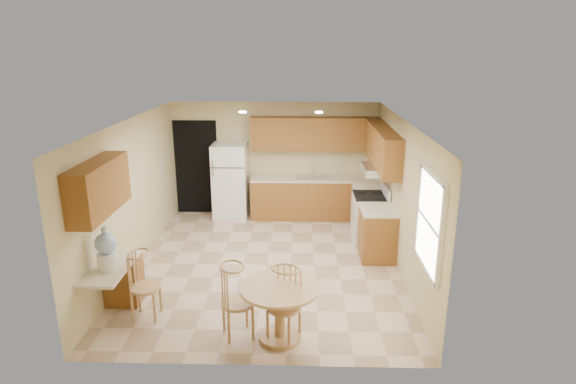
{
  "coord_description": "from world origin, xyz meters",
  "views": [
    {
      "loc": [
        0.58,
        -7.61,
        3.64
      ],
      "look_at": [
        0.36,
        0.3,
        1.23
      ],
      "focal_mm": 30.0,
      "sensor_mm": 36.0,
      "label": 1
    }
  ],
  "objects_px": {
    "stove": "(370,217)",
    "chair_table_b": "(283,302)",
    "chair_table_a": "(236,297)",
    "refrigerator": "(230,181)",
    "water_crock": "(106,250)",
    "dining_table": "(280,305)",
    "chair_desk": "(142,282)"
  },
  "relations": [
    {
      "from": "stove",
      "to": "water_crock",
      "type": "bearing_deg",
      "value": -142.85
    },
    {
      "from": "stove",
      "to": "chair_desk",
      "type": "xyz_separation_m",
      "value": [
        -3.47,
        -2.99,
        0.12
      ]
    },
    {
      "from": "dining_table",
      "to": "chair_table_a",
      "type": "relative_size",
      "value": 1.03
    },
    {
      "from": "chair_table_b",
      "to": "chair_desk",
      "type": "relative_size",
      "value": 1.01
    },
    {
      "from": "stove",
      "to": "dining_table",
      "type": "bearing_deg",
      "value": -115.29
    },
    {
      "from": "chair_desk",
      "to": "dining_table",
      "type": "bearing_deg",
      "value": 78.08
    },
    {
      "from": "dining_table",
      "to": "water_crock",
      "type": "height_order",
      "value": "water_crock"
    },
    {
      "from": "chair_table_b",
      "to": "chair_desk",
      "type": "distance_m",
      "value": 1.99
    },
    {
      "from": "refrigerator",
      "to": "stove",
      "type": "bearing_deg",
      "value": -22.99
    },
    {
      "from": "refrigerator",
      "to": "water_crock",
      "type": "bearing_deg",
      "value": -104.06
    },
    {
      "from": "chair_table_a",
      "to": "chair_table_b",
      "type": "bearing_deg",
      "value": 62.74
    },
    {
      "from": "chair_table_b",
      "to": "chair_table_a",
      "type": "bearing_deg",
      "value": 19.11
    },
    {
      "from": "chair_desk",
      "to": "water_crock",
      "type": "height_order",
      "value": "water_crock"
    },
    {
      "from": "chair_table_b",
      "to": "water_crock",
      "type": "distance_m",
      "value": 2.47
    },
    {
      "from": "stove",
      "to": "water_crock",
      "type": "relative_size",
      "value": 1.84
    },
    {
      "from": "chair_table_b",
      "to": "water_crock",
      "type": "relative_size",
      "value": 1.64
    },
    {
      "from": "water_crock",
      "to": "dining_table",
      "type": "bearing_deg",
      "value": -9.9
    },
    {
      "from": "dining_table",
      "to": "chair_desk",
      "type": "relative_size",
      "value": 1.06
    },
    {
      "from": "chair_table_a",
      "to": "chair_table_b",
      "type": "height_order",
      "value": "chair_table_a"
    },
    {
      "from": "dining_table",
      "to": "water_crock",
      "type": "xyz_separation_m",
      "value": [
        -2.33,
        0.41,
        0.54
      ]
    },
    {
      "from": "stove",
      "to": "chair_table_b",
      "type": "height_order",
      "value": "stove"
    },
    {
      "from": "refrigerator",
      "to": "chair_table_a",
      "type": "height_order",
      "value": "refrigerator"
    },
    {
      "from": "refrigerator",
      "to": "stove",
      "type": "height_order",
      "value": "refrigerator"
    },
    {
      "from": "chair_table_b",
      "to": "dining_table",
      "type": "bearing_deg",
      "value": -35.89
    },
    {
      "from": "refrigerator",
      "to": "dining_table",
      "type": "relative_size",
      "value": 1.61
    },
    {
      "from": "chair_desk",
      "to": "water_crock",
      "type": "xyz_separation_m",
      "value": [
        -0.45,
        0.02,
        0.45
      ]
    },
    {
      "from": "stove",
      "to": "dining_table",
      "type": "xyz_separation_m",
      "value": [
        -1.6,
        -3.38,
        0.03
      ]
    },
    {
      "from": "chair_table_b",
      "to": "water_crock",
      "type": "height_order",
      "value": "water_crock"
    },
    {
      "from": "stove",
      "to": "water_crock",
      "type": "xyz_separation_m",
      "value": [
        -3.92,
        -2.97,
        0.57
      ]
    },
    {
      "from": "stove",
      "to": "dining_table",
      "type": "relative_size",
      "value": 1.07
    },
    {
      "from": "chair_table_a",
      "to": "refrigerator",
      "type": "bearing_deg",
      "value": 168.38
    },
    {
      "from": "water_crock",
      "to": "stove",
      "type": "bearing_deg",
      "value": 37.15
    }
  ]
}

